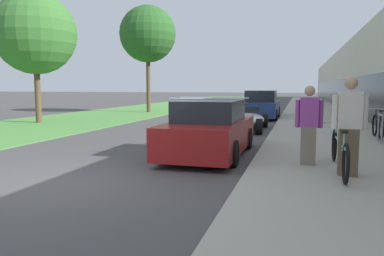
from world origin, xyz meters
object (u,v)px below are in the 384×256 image
object	(u,v)px
parked_sedan_curbside	(210,130)
vintage_roadster_curbside	(243,120)
person_rider	(349,126)
street_tree_near	(35,34)
tandem_bicycle	(339,152)
parked_sedan_far	(261,106)
bike_rack_hoop	(380,125)
street_tree_far	(148,34)
cruiser_bike_nearest	(378,126)
person_bystander	(309,125)

from	to	relation	value
parked_sedan_curbside	vintage_roadster_curbside	xyz separation A→B (m)	(0.02, 5.90, -0.26)
person_rider	street_tree_near	world-z (taller)	street_tree_near
tandem_bicycle	person_rider	xyz separation A→B (m)	(0.11, -0.37, 0.54)
vintage_roadster_curbside	street_tree_near	bearing A→B (deg)	178.49
tandem_bicycle	parked_sedan_far	xyz separation A→B (m)	(-2.84, 13.75, 0.19)
tandem_bicycle	bike_rack_hoop	bearing A→B (deg)	70.30
bike_rack_hoop	street_tree_far	xyz separation A→B (m)	(-12.35, 12.19, 4.68)
parked_sedan_far	street_tree_near	xyz separation A→B (m)	(-10.22, -5.92, 3.60)
tandem_bicycle	person_rider	distance (m)	0.66
parked_sedan_far	street_tree_near	world-z (taller)	street_tree_near
bike_rack_hoop	vintage_roadster_curbside	size ratio (longest dim) A/B	0.19
cruiser_bike_nearest	street_tree_far	xyz separation A→B (m)	(-12.50, 11.05, 4.80)
person_rider	person_bystander	world-z (taller)	person_rider
parked_sedan_curbside	parked_sedan_far	bearing A→B (deg)	89.29
parked_sedan_curbside	street_tree_near	xyz separation A→B (m)	(-10.07, 6.17, 3.65)
person_rider	vintage_roadster_curbside	xyz separation A→B (m)	(-3.08, 7.94, -0.65)
person_rider	bike_rack_hoop	size ratio (longest dim) A/B	2.16
vintage_roadster_curbside	parked_sedan_far	xyz separation A→B (m)	(0.13, 6.18, 0.31)
bike_rack_hoop	parked_sedan_far	xyz separation A→B (m)	(-4.36, 9.49, 0.06)
tandem_bicycle	parked_sedan_curbside	xyz separation A→B (m)	(-2.99, 1.67, 0.14)
bike_rack_hoop	cruiser_bike_nearest	bearing A→B (deg)	82.48
street_tree_far	bike_rack_hoop	bearing A→B (deg)	-44.62
parked_sedan_curbside	person_rider	bearing A→B (deg)	-33.30
person_rider	person_bystander	distance (m)	1.09
person_bystander	street_tree_near	size ratio (longest dim) A/B	0.26
parked_sedan_curbside	street_tree_far	size ratio (longest dim) A/B	0.58
parked_sedan_far	street_tree_far	bearing A→B (deg)	161.35
cruiser_bike_nearest	parked_sedan_far	xyz separation A→B (m)	(-4.51, 8.36, 0.18)
street_tree_far	person_rider	bearing A→B (deg)	-56.97
person_rider	vintage_roadster_curbside	distance (m)	8.54
parked_sedan_far	parked_sedan_curbside	bearing A→B (deg)	-90.71
parked_sedan_curbside	vintage_roadster_curbside	distance (m)	5.91
vintage_roadster_curbside	cruiser_bike_nearest	bearing A→B (deg)	-25.05
tandem_bicycle	parked_sedan_curbside	world-z (taller)	parked_sedan_curbside
bike_rack_hoop	street_tree_near	bearing A→B (deg)	166.24
person_bystander	person_rider	bearing A→B (deg)	-50.98
bike_rack_hoop	parked_sedan_curbside	world-z (taller)	parked_sedan_curbside
street_tree_near	street_tree_far	distance (m)	8.96
street_tree_near	street_tree_far	world-z (taller)	street_tree_far
parked_sedan_far	cruiser_bike_nearest	bearing A→B (deg)	-61.63
street_tree_far	person_bystander	bearing A→B (deg)	-57.31
vintage_roadster_curbside	person_bystander	bearing A→B (deg)	-71.32
vintage_roadster_curbside	parked_sedan_far	size ratio (longest dim) A/B	0.97
bike_rack_hoop	vintage_roadster_curbside	xyz separation A→B (m)	(-4.50, 3.31, -0.25)
person_bystander	parked_sedan_curbside	size ratio (longest dim) A/B	0.39
cruiser_bike_nearest	street_tree_near	world-z (taller)	street_tree_near
parked_sedan_curbside	street_tree_far	xyz separation A→B (m)	(-7.84, 14.78, 4.67)
parked_sedan_curbside	parked_sedan_far	distance (m)	12.09
parked_sedan_curbside	vintage_roadster_curbside	size ratio (longest dim) A/B	0.96
bike_rack_hoop	cruiser_bike_nearest	distance (m)	1.15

